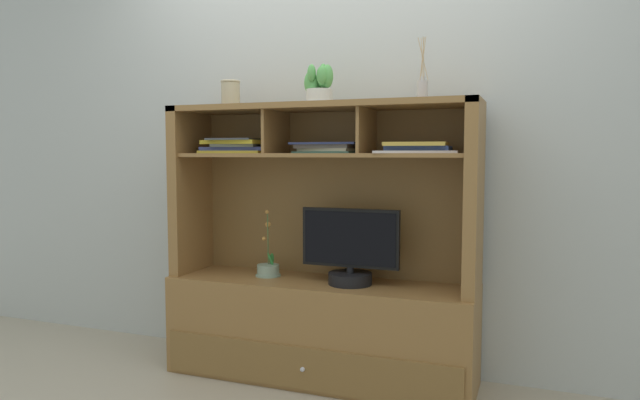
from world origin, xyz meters
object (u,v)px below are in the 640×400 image
at_px(potted_orchid, 268,269).
at_px(diffuser_bottle, 422,89).
at_px(media_console, 321,297).
at_px(magazine_stack_centre, 236,146).
at_px(magazine_stack_left, 328,148).
at_px(tv_monitor, 350,253).
at_px(potted_succulent, 320,87).
at_px(magazine_stack_right, 417,148).
at_px(ceramic_vase, 231,93).

bearing_deg(potted_orchid, diffuser_bottle, -0.46).
height_order(media_console, magazine_stack_centre, media_console).
distance_m(magazine_stack_left, magazine_stack_centre, 0.51).
xyz_separation_m(tv_monitor, diffuser_bottle, (0.35, 0.03, 0.81)).
xyz_separation_m(media_console, magazine_stack_left, (0.02, 0.04, 0.78)).
relative_size(media_console, potted_succulent, 7.93).
distance_m(magazine_stack_centre, diffuser_bottle, 1.03).
bearing_deg(media_console, magazine_stack_centre, -176.41).
bearing_deg(magazine_stack_centre, magazine_stack_right, -0.77).
relative_size(tv_monitor, magazine_stack_centre, 1.37).
xyz_separation_m(magazine_stack_centre, magazine_stack_right, (0.99, -0.01, -0.01)).
bearing_deg(ceramic_vase, potted_orchid, -0.85).
relative_size(potted_orchid, magazine_stack_centre, 0.97).
xyz_separation_m(magazine_stack_left, diffuser_bottle, (0.50, -0.05, 0.28)).
relative_size(media_console, magazine_stack_centre, 4.33).
relative_size(tv_monitor, magazine_stack_left, 1.44).
distance_m(media_console, potted_orchid, 0.33).
bearing_deg(tv_monitor, ceramic_vase, 177.08).
xyz_separation_m(diffuser_bottle, potted_succulent, (-0.52, -0.01, 0.03)).
relative_size(diffuser_bottle, potted_succulent, 1.47).
height_order(tv_monitor, potted_succulent, potted_succulent).
xyz_separation_m(potted_orchid, magazine_stack_left, (0.33, 0.04, 0.65)).
bearing_deg(ceramic_vase, tv_monitor, -2.92).
bearing_deg(potted_orchid, magazine_stack_left, 7.03).
distance_m(potted_orchid, magazine_stack_right, 1.04).
height_order(magazine_stack_centre, magazine_stack_right, magazine_stack_centre).
height_order(diffuser_bottle, ceramic_vase, diffuser_bottle).
bearing_deg(tv_monitor, diffuser_bottle, 4.21).
bearing_deg(potted_succulent, tv_monitor, -5.24).
distance_m(potted_orchid, magazine_stack_left, 0.73).
relative_size(tv_monitor, magazine_stack_right, 1.24).
bearing_deg(diffuser_bottle, magazine_stack_centre, -178.79).
xyz_separation_m(magazine_stack_left, ceramic_vase, (-0.55, -0.04, 0.29)).
xyz_separation_m(magazine_stack_centre, ceramic_vase, (-0.05, 0.03, 0.29)).
bearing_deg(magazine_stack_left, tv_monitor, -26.06).
distance_m(potted_orchid, diffuser_bottle, 1.24).
distance_m(media_console, magazine_stack_right, 0.93).
bearing_deg(media_console, tv_monitor, -11.28).
xyz_separation_m(media_console, diffuser_bottle, (0.52, -0.01, 1.06)).
height_order(media_console, potted_orchid, media_console).
height_order(magazine_stack_centre, ceramic_vase, ceramic_vase).
bearing_deg(magazine_stack_left, media_console, -122.89).
relative_size(magazine_stack_right, ceramic_vase, 2.85).
bearing_deg(potted_succulent, ceramic_vase, 177.84).
xyz_separation_m(magazine_stack_left, potted_succulent, (-0.02, -0.06, 0.31)).
relative_size(media_console, magazine_stack_right, 3.93).
bearing_deg(ceramic_vase, magazine_stack_left, 3.88).
height_order(magazine_stack_left, ceramic_vase, ceramic_vase).
bearing_deg(potted_succulent, magazine_stack_centre, -178.66).
bearing_deg(potted_orchid, ceramic_vase, 179.15).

